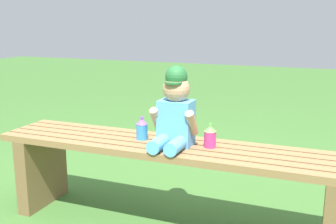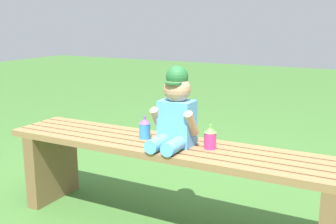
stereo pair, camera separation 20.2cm
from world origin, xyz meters
TOP-DOWN VIEW (x-y plane):
  - park_bench at (0.00, -0.00)m, footprint 1.87×0.37m
  - child_figure at (0.04, -0.01)m, footprint 0.23×0.27m
  - sippy_cup_left at (-0.16, 0.02)m, footprint 0.06×0.06m
  - sippy_cup_right at (0.22, 0.02)m, footprint 0.06×0.06m

SIDE VIEW (x-z plane):
  - park_bench at x=0.00m, z-range 0.09..0.56m
  - sippy_cup_left at x=-0.16m, z-range 0.47..0.59m
  - sippy_cup_right at x=0.22m, z-range 0.47..0.59m
  - child_figure at x=0.04m, z-range 0.45..0.85m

